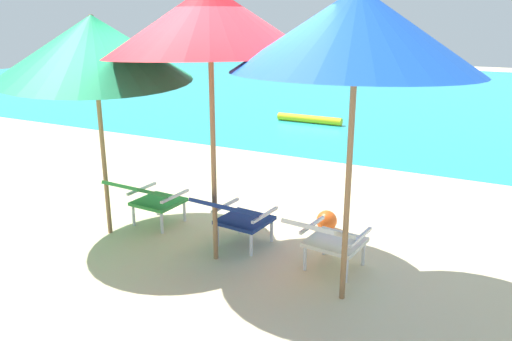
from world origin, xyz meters
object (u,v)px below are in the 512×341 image
beach_ball (327,221)px  beach_umbrella_left (94,47)px  lounge_chair_right (328,236)px  lounge_chair_left (148,196)px  beach_umbrella_center (210,22)px  lounge_chair_center (236,215)px  beach_umbrella_right (357,31)px  swim_buoy (309,119)px

beach_ball → beach_umbrella_left: bearing=-150.8°
lounge_chair_right → beach_ball: bearing=110.3°
lounge_chair_left → beach_umbrella_center: (1.11, -0.30, 1.97)m
lounge_chair_right → beach_ball: 1.11m
lounge_chair_right → beach_umbrella_center: bearing=-169.4°
lounge_chair_center → lounge_chair_right: 1.06m
lounge_chair_left → lounge_chair_right: bearing=-2.1°
beach_umbrella_center → beach_ball: bearing=58.0°
lounge_chair_center → beach_umbrella_right: size_ratio=0.34×
lounge_chair_center → beach_umbrella_center: (-0.08, -0.28, 1.97)m
lounge_chair_right → beach_umbrella_center: (-1.14, -0.21, 1.97)m
beach_umbrella_center → swim_buoy: bearing=104.5°
lounge_chair_right → beach_umbrella_left: (-2.59, -0.23, 1.70)m
swim_buoy → beach_umbrella_center: bearing=-75.5°
lounge_chair_left → lounge_chair_center: (1.19, -0.02, 0.00)m
lounge_chair_right → beach_umbrella_center: beach_umbrella_center is taller
beach_umbrella_center → beach_umbrella_right: bearing=-5.2°
lounge_chair_left → beach_umbrella_right: size_ratio=0.34×
lounge_chair_right → lounge_chair_center: bearing=176.4°
beach_ball → beach_umbrella_center: bearing=-122.0°
beach_umbrella_right → beach_ball: beach_umbrella_right is taller
swim_buoy → beach_ball: 6.32m
lounge_chair_center → beach_umbrella_left: beach_umbrella_left is taller
beach_umbrella_center → beach_umbrella_right: (1.41, -0.13, -0.06)m
beach_umbrella_center → beach_ball: 2.67m
lounge_chair_right → beach_ball: (-0.37, 1.01, -0.28)m
swim_buoy → lounge_chair_left: lounge_chair_left is taller
beach_umbrella_left → lounge_chair_left: bearing=43.0°
lounge_chair_left → beach_umbrella_right: beach_umbrella_right is taller
lounge_chair_left → beach_umbrella_center: size_ratio=0.32×
beach_umbrella_right → beach_ball: bearing=115.6°
beach_umbrella_left → beach_umbrella_right: (2.86, -0.11, 0.20)m
swim_buoy → beach_umbrella_right: bearing=-65.7°
lounge_chair_right → beach_umbrella_right: (0.27, -0.34, 1.91)m
lounge_chair_left → beach_ball: bearing=26.3°
beach_umbrella_left → swim_buoy: bearing=92.9°
lounge_chair_left → beach_umbrella_left: size_ratio=0.30×
lounge_chair_left → beach_umbrella_center: 2.28m
lounge_chair_center → beach_ball: (0.68, 0.94, -0.28)m
lounge_chair_right → beach_ball: lounge_chair_right is taller
lounge_chair_center → beach_ball: 1.20m
lounge_chair_left → beach_umbrella_left: beach_umbrella_left is taller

